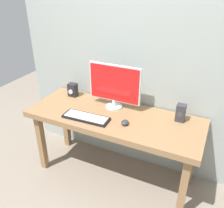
{
  "coord_description": "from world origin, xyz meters",
  "views": [
    {
      "loc": [
        0.85,
        -1.84,
        1.96
      ],
      "look_at": [
        -0.02,
        0.0,
        0.87
      ],
      "focal_mm": 39.14,
      "sensor_mm": 36.0,
      "label": 1
    }
  ],
  "objects_px": {
    "keyboard_primary": "(86,117)",
    "speaker_right": "(181,113)",
    "monitor": "(114,85)",
    "mouse": "(125,123)",
    "audio_controller": "(73,90)",
    "desk": "(114,123)"
  },
  "relations": [
    {
      "from": "keyboard_primary",
      "to": "mouse",
      "type": "xyz_separation_m",
      "value": [
        0.37,
        0.06,
        0.01
      ]
    },
    {
      "from": "keyboard_primary",
      "to": "mouse",
      "type": "relative_size",
      "value": 5.4
    },
    {
      "from": "keyboard_primary",
      "to": "speaker_right",
      "type": "distance_m",
      "value": 0.88
    },
    {
      "from": "desk",
      "to": "keyboard_primary",
      "type": "relative_size",
      "value": 3.76
    },
    {
      "from": "keyboard_primary",
      "to": "audio_controller",
      "type": "distance_m",
      "value": 0.53
    },
    {
      "from": "desk",
      "to": "speaker_right",
      "type": "bearing_deg",
      "value": 16.66
    },
    {
      "from": "monitor",
      "to": "keyboard_primary",
      "type": "relative_size",
      "value": 1.19
    },
    {
      "from": "keyboard_primary",
      "to": "speaker_right",
      "type": "relative_size",
      "value": 2.73
    },
    {
      "from": "desk",
      "to": "monitor",
      "type": "distance_m",
      "value": 0.37
    },
    {
      "from": "speaker_right",
      "to": "monitor",
      "type": "bearing_deg",
      "value": -178.44
    },
    {
      "from": "desk",
      "to": "keyboard_primary",
      "type": "xyz_separation_m",
      "value": [
        -0.21,
        -0.17,
        0.1
      ]
    },
    {
      "from": "monitor",
      "to": "keyboard_primary",
      "type": "xyz_separation_m",
      "value": [
        -0.14,
        -0.33,
        -0.23
      ]
    },
    {
      "from": "monitor",
      "to": "speaker_right",
      "type": "distance_m",
      "value": 0.68
    },
    {
      "from": "keyboard_primary",
      "to": "speaker_right",
      "type": "xyz_separation_m",
      "value": [
        0.81,
        0.34,
        0.07
      ]
    },
    {
      "from": "mouse",
      "to": "audio_controller",
      "type": "xyz_separation_m",
      "value": [
        -0.75,
        0.3,
        0.05
      ]
    },
    {
      "from": "mouse",
      "to": "audio_controller",
      "type": "distance_m",
      "value": 0.81
    },
    {
      "from": "mouse",
      "to": "audio_controller",
      "type": "bearing_deg",
      "value": 149.39
    },
    {
      "from": "speaker_right",
      "to": "audio_controller",
      "type": "relative_size",
      "value": 1.14
    },
    {
      "from": "audio_controller",
      "to": "monitor",
      "type": "bearing_deg",
      "value": -3.77
    },
    {
      "from": "keyboard_primary",
      "to": "speaker_right",
      "type": "bearing_deg",
      "value": 23.11
    },
    {
      "from": "speaker_right",
      "to": "audio_controller",
      "type": "height_order",
      "value": "speaker_right"
    },
    {
      "from": "audio_controller",
      "to": "keyboard_primary",
      "type": "bearing_deg",
      "value": -43.26
    }
  ]
}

